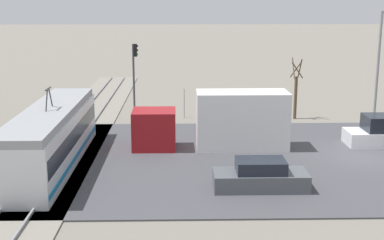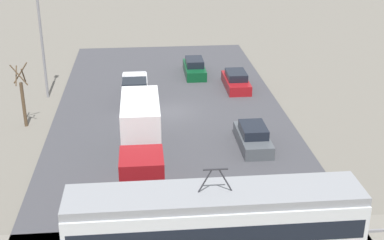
{
  "view_description": "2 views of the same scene",
  "coord_description": "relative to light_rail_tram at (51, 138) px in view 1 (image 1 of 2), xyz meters",
  "views": [
    {
      "loc": [
        -29.73,
        10.5,
        9.2
      ],
      "look_at": [
        1.81,
        9.76,
        1.95
      ],
      "focal_mm": 50.0,
      "sensor_mm": 36.0,
      "label": 1
    },
    {
      "loc": [
        1.97,
        38.12,
        15.41
      ],
      "look_at": [
        -0.8,
        9.23,
        3.21
      ],
      "focal_mm": 50.0,
      "sensor_mm": 36.0,
      "label": 2
    }
  ],
  "objects": [
    {
      "name": "traffic_light_pole",
      "position": [
        11.85,
        -3.69,
        2.08
      ],
      "size": [
        0.28,
        0.47,
        5.78
      ],
      "color": "#47474C",
      "rests_on": "ground"
    },
    {
      "name": "street_tree",
      "position": [
        11.58,
        -16.06,
        0.52
      ],
      "size": [
        1.12,
        0.93,
        4.71
      ],
      "color": "brown",
      "rests_on": "ground"
    },
    {
      "name": "ground_plane",
      "position": [
        1.02,
        -17.63,
        -1.63
      ],
      "size": [
        320.0,
        320.0,
        0.0
      ],
      "primitive_type": "plane",
      "color": "slate"
    },
    {
      "name": "road_surface",
      "position": [
        1.02,
        -17.63,
        -1.59
      ],
      "size": [
        17.51,
        38.59,
        0.08
      ],
      "color": "#424247",
      "rests_on": "ground"
    },
    {
      "name": "light_rail_tram",
      "position": [
        0.0,
        0.0,
        0.0
      ],
      "size": [
        13.44,
        2.79,
        4.32
      ],
      "color": "silver",
      "rests_on": "ground"
    },
    {
      "name": "rail_bed",
      "position": [
        1.02,
        -0.0,
        -1.58
      ],
      "size": [
        64.84,
        4.4,
        0.22
      ],
      "color": "gray",
      "rests_on": "ground"
    },
    {
      "name": "box_truck",
      "position": [
        3.27,
        -9.65,
        0.07
      ],
      "size": [
        2.41,
        9.53,
        3.52
      ],
      "color": "maroon",
      "rests_on": "ground"
    },
    {
      "name": "sedan_car_2",
      "position": [
        -4.08,
        -11.04,
        -0.94
      ],
      "size": [
        1.87,
        4.58,
        1.47
      ],
      "rotation": [
        0.0,
        0.0,
        3.14
      ],
      "color": "#4C5156",
      "rests_on": "ground"
    },
    {
      "name": "no_parking_sign",
      "position": [
        12.03,
        -7.48,
        -0.2
      ],
      "size": [
        0.32,
        0.08,
        2.35
      ],
      "color": "gray",
      "rests_on": "ground"
    },
    {
      "name": "street_lamp_near_crossing",
      "position": [
        10.93,
        -22.24,
        3.12
      ],
      "size": [
        0.36,
        1.95,
        8.24
      ],
      "color": "gray",
      "rests_on": "ground"
    }
  ]
}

